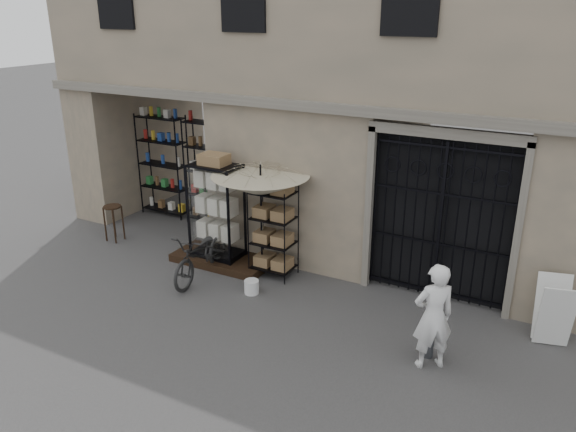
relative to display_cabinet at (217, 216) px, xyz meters
The scene contains 15 objects.
ground 3.10m from the display_cabinet, 32.04° to the right, with size 80.00×80.00×0.00m, color black.
main_building 4.94m from the display_cabinet, 44.59° to the left, with size 14.00×4.00×9.00m, color gray.
shop_recess 2.42m from the display_cabinet, 148.29° to the left, with size 3.00×1.70×3.00m, color black.
shop_shelving 2.72m from the display_cabinet, 139.81° to the left, with size 2.70×0.50×2.50m, color black.
iron_gate 4.32m from the display_cabinet, ahead, with size 2.50×0.21×3.00m.
step_platform 0.93m from the display_cabinet, ahead, with size 2.00×0.90×0.15m, color black.
display_cabinet is the anchor object (origin of this frame).
wire_rack 1.27m from the display_cabinet, ahead, with size 0.87×0.70×1.78m.
market_umbrella 1.34m from the display_cabinet, ahead, with size 1.99×2.01×2.62m.
white_bucket 1.75m from the display_cabinet, 32.26° to the right, with size 0.26×0.26×0.25m, color silver.
bicycle 1.24m from the display_cabinet, 79.78° to the right, with size 0.64×0.96×1.83m, color black.
wooden_stool 2.74m from the display_cabinet, behind, with size 0.45×0.45×0.81m.
steel_bollard 4.83m from the display_cabinet, 15.20° to the right, with size 0.15×0.15×0.81m, color #555960.
shopkeeper 5.02m from the display_cabinet, 17.35° to the right, with size 0.59×1.62×0.39m, color silver.
easel_sign 6.20m from the display_cabinet, ahead, with size 0.63×0.68×1.06m.
Camera 1 is at (3.63, -6.94, 4.91)m, focal length 35.00 mm.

